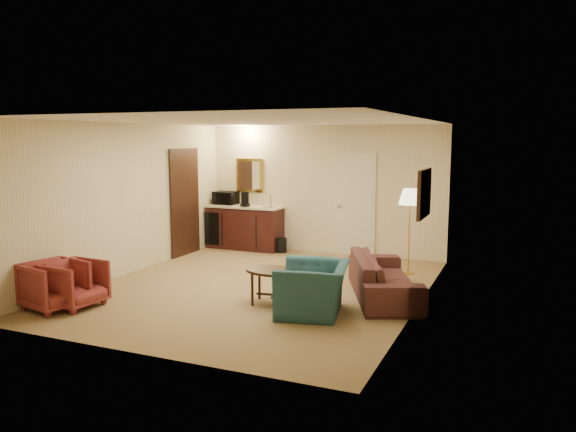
% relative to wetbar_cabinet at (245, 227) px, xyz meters
% --- Properties ---
extents(ground, '(6.00, 6.00, 0.00)m').
position_rel_wetbar_cabinet_xyz_m(ground, '(1.65, -2.72, -0.46)').
color(ground, '#8F6B49').
rests_on(ground, ground).
extents(room_walls, '(5.02, 6.01, 2.61)m').
position_rel_wetbar_cabinet_xyz_m(room_walls, '(1.55, -1.95, 1.26)').
color(room_walls, beige).
rests_on(room_walls, ground).
extents(wetbar_cabinet, '(1.64, 0.58, 0.92)m').
position_rel_wetbar_cabinet_xyz_m(wetbar_cabinet, '(0.00, 0.00, 0.00)').
color(wetbar_cabinet, '#391412').
rests_on(wetbar_cabinet, ground).
extents(sofa, '(1.39, 2.19, 0.83)m').
position_rel_wetbar_cabinet_xyz_m(sofa, '(3.60, -2.50, -0.05)').
color(sofa, black).
rests_on(sofa, ground).
extents(teal_armchair, '(0.88, 1.16, 0.91)m').
position_rel_wetbar_cabinet_xyz_m(teal_armchair, '(2.91, -3.62, -0.00)').
color(teal_armchair, '#214552').
rests_on(teal_armchair, ground).
extents(rose_chair_near, '(0.71, 0.75, 0.72)m').
position_rel_wetbar_cabinet_xyz_m(rose_chair_near, '(-0.25, -4.66, -0.10)').
color(rose_chair_near, maroon).
rests_on(rose_chair_near, ground).
extents(rose_chair_far, '(0.81, 0.84, 0.74)m').
position_rel_wetbar_cabinet_xyz_m(rose_chair_far, '(-0.43, -4.84, -0.09)').
color(rose_chair_far, maroon).
rests_on(rose_chair_far, ground).
extents(coffee_table, '(0.94, 0.71, 0.50)m').
position_rel_wetbar_cabinet_xyz_m(coffee_table, '(2.25, -3.42, -0.21)').
color(coffee_table, black).
rests_on(coffee_table, ground).
extents(floor_lamp, '(0.43, 0.43, 1.49)m').
position_rel_wetbar_cabinet_xyz_m(floor_lamp, '(3.65, -0.87, 0.29)').
color(floor_lamp, gold).
rests_on(floor_lamp, ground).
extents(waste_bin, '(0.26, 0.26, 0.30)m').
position_rel_wetbar_cabinet_xyz_m(waste_bin, '(0.87, -0.07, -0.31)').
color(waste_bin, black).
rests_on(waste_bin, ground).
extents(microwave, '(0.52, 0.31, 0.34)m').
position_rel_wetbar_cabinet_xyz_m(microwave, '(-0.50, 0.07, 0.63)').
color(microwave, black).
rests_on(microwave, wetbar_cabinet).
extents(coffee_maker, '(0.18, 0.18, 0.31)m').
position_rel_wetbar_cabinet_xyz_m(coffee_maker, '(0.07, -0.12, 0.61)').
color(coffee_maker, black).
rests_on(coffee_maker, wetbar_cabinet).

